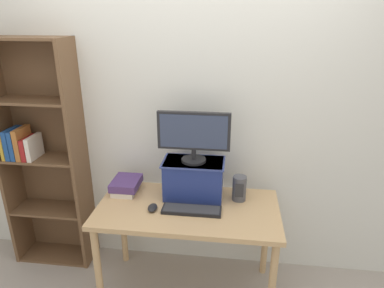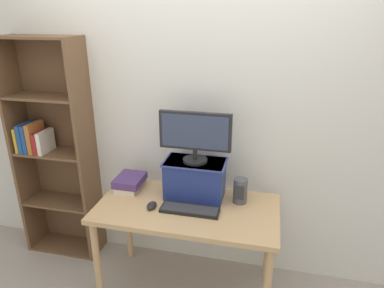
# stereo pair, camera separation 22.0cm
# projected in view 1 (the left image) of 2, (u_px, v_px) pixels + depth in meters

# --- Properties ---
(back_wall) EXTENTS (7.00, 0.08, 2.60)m
(back_wall) POSITION_uv_depth(u_px,v_px,m) (195.00, 114.00, 2.62)
(back_wall) COLOR silver
(back_wall) RESTS_ON ground_plane
(desk) EXTENTS (1.28, 0.65, 0.75)m
(desk) POSITION_uv_depth(u_px,v_px,m) (188.00, 218.00, 2.44)
(desk) COLOR tan
(desk) RESTS_ON ground_plane
(bookshelf_unit) EXTENTS (0.64, 0.28, 1.87)m
(bookshelf_unit) POSITION_uv_depth(u_px,v_px,m) (42.00, 156.00, 2.75)
(bookshelf_unit) COLOR brown
(bookshelf_unit) RESTS_ON ground_plane
(riser_box) EXTENTS (0.45, 0.26, 0.28)m
(riser_box) POSITION_uv_depth(u_px,v_px,m) (194.00, 178.00, 2.50)
(riser_box) COLOR navy
(riser_box) RESTS_ON desk
(computer_monitor) EXTENTS (0.51, 0.18, 0.37)m
(computer_monitor) POSITION_uv_depth(u_px,v_px,m) (194.00, 134.00, 2.38)
(computer_monitor) COLOR black
(computer_monitor) RESTS_ON riser_box
(keyboard) EXTENTS (0.41, 0.13, 0.02)m
(keyboard) POSITION_uv_depth(u_px,v_px,m) (192.00, 210.00, 2.35)
(keyboard) COLOR black
(keyboard) RESTS_ON desk
(computer_mouse) EXTENTS (0.06, 0.10, 0.04)m
(computer_mouse) POSITION_uv_depth(u_px,v_px,m) (153.00, 208.00, 2.37)
(computer_mouse) COLOR black
(computer_mouse) RESTS_ON desk
(book_stack) EXTENTS (0.20, 0.25, 0.10)m
(book_stack) POSITION_uv_depth(u_px,v_px,m) (126.00, 185.00, 2.60)
(book_stack) COLOR silver
(book_stack) RESTS_ON desk
(desk_speaker) EXTENTS (0.10, 0.10, 0.19)m
(desk_speaker) POSITION_uv_depth(u_px,v_px,m) (239.00, 188.00, 2.47)
(desk_speaker) COLOR #4C4C51
(desk_speaker) RESTS_ON desk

